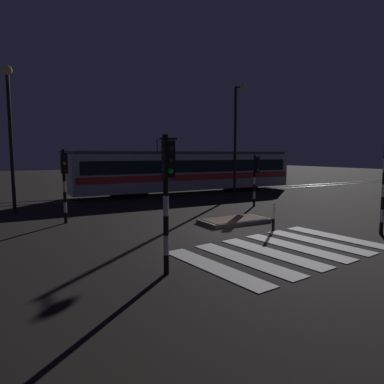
% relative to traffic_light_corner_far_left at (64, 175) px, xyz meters
% --- Properties ---
extents(ground_plane, '(120.00, 120.00, 0.00)m').
position_rel_traffic_light_corner_far_left_xyz_m(ground_plane, '(5.40, -4.82, -2.15)').
color(ground_plane, black).
extents(rail_near, '(80.00, 0.12, 0.03)m').
position_rel_traffic_light_corner_far_left_xyz_m(rail_near, '(5.40, 7.11, -2.14)').
color(rail_near, '#59595E').
rests_on(rail_near, ground).
extents(rail_far, '(80.00, 0.12, 0.03)m').
position_rel_traffic_light_corner_far_left_xyz_m(rail_far, '(5.40, 8.55, -2.14)').
color(rail_far, '#59595E').
rests_on(rail_far, ground).
extents(crosswalk_zebra, '(6.98, 4.76, 0.02)m').
position_rel_traffic_light_corner_far_left_xyz_m(crosswalk_zebra, '(5.40, -7.87, -2.14)').
color(crosswalk_zebra, silver).
rests_on(crosswalk_zebra, ground).
extents(traffic_island, '(3.04, 1.54, 0.18)m').
position_rel_traffic_light_corner_far_left_xyz_m(traffic_island, '(6.63, -3.43, -2.06)').
color(traffic_island, slate).
rests_on(traffic_island, ground).
extents(traffic_light_corner_far_left, '(0.36, 0.42, 3.26)m').
position_rel_traffic_light_corner_far_left_xyz_m(traffic_light_corner_far_left, '(0.00, 0.00, 0.00)').
color(traffic_light_corner_far_left, black).
rests_on(traffic_light_corner_far_left, ground).
extents(traffic_light_corner_far_right, '(0.36, 0.42, 3.01)m').
position_rel_traffic_light_corner_far_left_xyz_m(traffic_light_corner_far_right, '(10.57, -0.05, -0.17)').
color(traffic_light_corner_far_right, black).
rests_on(traffic_light_corner_far_right, ground).
extents(traffic_light_corner_near_left, '(0.36, 0.42, 3.54)m').
position_rel_traffic_light_corner_far_left_xyz_m(traffic_light_corner_near_left, '(1.17, -8.17, 0.18)').
color(traffic_light_corner_near_left, black).
rests_on(traffic_light_corner_near_left, ground).
extents(street_lamp_trackside_left, '(0.44, 1.21, 7.28)m').
position_rel_traffic_light_corner_far_left_xyz_m(street_lamp_trackside_left, '(-1.89, 4.03, 2.46)').
color(street_lamp_trackside_left, black).
rests_on(street_lamp_trackside_left, ground).
extents(street_lamp_trackside_right, '(0.44, 1.21, 7.73)m').
position_rel_traffic_light_corner_far_left_xyz_m(street_lamp_trackside_right, '(12.08, 3.89, 2.70)').
color(street_lamp_trackside_right, black).
rests_on(street_lamp_trackside_right, ground).
extents(tram, '(18.10, 2.58, 4.15)m').
position_rel_traffic_light_corner_far_left_xyz_m(tram, '(10.44, 7.83, -0.40)').
color(tram, silver).
rests_on(tram, ground).
extents(bollard_island_edge, '(0.12, 0.12, 1.11)m').
position_rel_traffic_light_corner_far_left_xyz_m(bollard_island_edge, '(7.01, -5.56, -1.59)').
color(bollard_island_edge, black).
rests_on(bollard_island_edge, ground).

